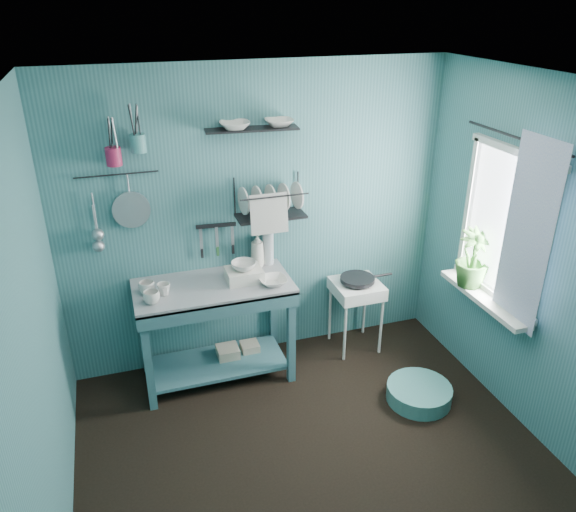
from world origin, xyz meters
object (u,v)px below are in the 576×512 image
object	(u,v)px
work_counter	(216,331)
dish_rack	(271,198)
water_bottle	(268,248)
mug_right	(147,288)
utensil_cup_teal	(138,143)
colander	(131,210)
floor_basin	(419,393)
potted_plant	(473,258)
storage_tin_large	(228,358)
hotplate_stand	(355,315)
mug_left	(152,297)
wash_tub	(244,275)
storage_tin_small	(250,353)
mug_mid	(164,289)
frying_pan	(357,279)
utensil_cup_magenta	(114,156)
soap_bottle	(257,250)

from	to	relation	value
work_counter	dish_rack	distance (m)	1.17
water_bottle	mug_right	bearing A→B (deg)	-167.83
utensil_cup_teal	work_counter	bearing A→B (deg)	-25.68
colander	floor_basin	bearing A→B (deg)	-27.99
work_counter	colander	distance (m)	1.18
potted_plant	storage_tin_large	world-z (taller)	potted_plant
floor_basin	hotplate_stand	bearing A→B (deg)	101.67
mug_left	wash_tub	world-z (taller)	wash_tub
hotplate_stand	storage_tin_large	bearing A→B (deg)	-178.23
wash_tub	storage_tin_large	size ratio (longest dim) A/B	1.27
mug_left	water_bottle	bearing A→B (deg)	20.81
mug_right	potted_plant	world-z (taller)	potted_plant
water_bottle	storage_tin_large	distance (m)	1.01
utensil_cup_teal	colander	xyz separation A→B (m)	(-0.10, 0.03, -0.50)
hotplate_stand	utensil_cup_teal	size ratio (longest dim) A/B	4.98
storage_tin_small	dish_rack	bearing A→B (deg)	18.87
mug_mid	utensil_cup_teal	distance (m)	1.08
water_bottle	frying_pan	world-z (taller)	water_bottle
utensil_cup_magenta	floor_basin	size ratio (longest dim) A/B	0.26
work_counter	water_bottle	bearing A→B (deg)	20.05
mug_mid	colander	xyz separation A→B (m)	(-0.15, 0.30, 0.55)
mug_right	floor_basin	bearing A→B (deg)	-22.72
hotplate_stand	utensil_cup_teal	world-z (taller)	utensil_cup_teal
soap_bottle	storage_tin_small	world-z (taller)	soap_bottle
frying_pan	colander	xyz separation A→B (m)	(-1.80, 0.19, 0.78)
frying_pan	potted_plant	world-z (taller)	potted_plant
floor_basin	mug_right	bearing A→B (deg)	157.28
wash_tub	soap_bottle	xyz separation A→B (m)	(0.17, 0.22, 0.10)
wash_tub	frying_pan	bearing A→B (deg)	3.67
work_counter	mug_left	size ratio (longest dim) A/B	9.99
water_bottle	mug_left	bearing A→B (deg)	-159.19
frying_pan	utensil_cup_teal	size ratio (longest dim) A/B	2.31
wash_tub	dish_rack	xyz separation A→B (m)	(0.28, 0.18, 0.55)
mug_left	soap_bottle	size ratio (longest dim) A/B	0.41
wash_tub	utensil_cup_magenta	world-z (taller)	utensil_cup_magenta
mug_left	utensil_cup_magenta	world-z (taller)	utensil_cup_magenta
mug_mid	potted_plant	bearing A→B (deg)	-12.41
utensil_cup_magenta	floor_basin	bearing A→B (deg)	-26.44
potted_plant	storage_tin_small	world-z (taller)	potted_plant
mug_left	utensil_cup_teal	world-z (taller)	utensil_cup_teal
water_bottle	hotplate_stand	bearing A→B (deg)	-13.12
dish_rack	storage_tin_large	bearing A→B (deg)	-173.59
hotplate_stand	dish_rack	size ratio (longest dim) A/B	1.18
water_bottle	dish_rack	size ratio (longest dim) A/B	0.51
utensil_cup_teal	colander	distance (m)	0.51
soap_bottle	dish_rack	world-z (taller)	dish_rack
wash_tub	storage_tin_small	distance (m)	0.83
frying_pan	wash_tub	bearing A→B (deg)	-176.33
wash_tub	water_bottle	xyz separation A→B (m)	(0.27, 0.24, 0.09)
hotplate_stand	utensil_cup_magenta	distance (m)	2.45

